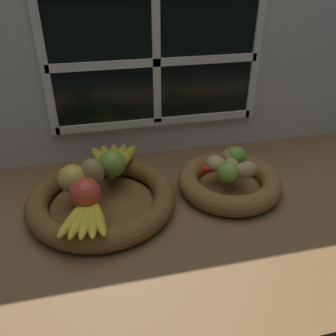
# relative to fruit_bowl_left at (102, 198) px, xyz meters

# --- Properties ---
(ground_plane) EXTENTS (1.40, 0.90, 0.03)m
(ground_plane) POSITION_rel_fruit_bowl_left_xyz_m (0.20, -0.02, -0.04)
(ground_plane) COLOR brown
(back_wall) EXTENTS (1.40, 0.05, 0.55)m
(back_wall) POSITION_rel_fruit_bowl_left_xyz_m (0.20, 0.28, 0.25)
(back_wall) COLOR silver
(back_wall) RESTS_ON ground_plane
(fruit_bowl_left) EXTENTS (0.39, 0.39, 0.06)m
(fruit_bowl_left) POSITION_rel_fruit_bowl_left_xyz_m (0.00, 0.00, 0.00)
(fruit_bowl_left) COLOR brown
(fruit_bowl_left) RESTS_ON ground_plane
(fruit_bowl_right) EXTENTS (0.29, 0.29, 0.06)m
(fruit_bowl_right) POSITION_rel_fruit_bowl_left_xyz_m (0.36, 0.00, 0.00)
(fruit_bowl_right) COLOR brown
(fruit_bowl_right) RESTS_ON ground_plane
(apple_green_back) EXTENTS (0.08, 0.08, 0.08)m
(apple_green_back) POSITION_rel_fruit_bowl_left_xyz_m (0.04, 0.06, 0.07)
(apple_green_back) COLOR #7AA338
(apple_green_back) RESTS_ON fruit_bowl_left
(apple_golden_left) EXTENTS (0.07, 0.07, 0.07)m
(apple_golden_left) POSITION_rel_fruit_bowl_left_xyz_m (-0.07, 0.01, 0.07)
(apple_golden_left) COLOR gold
(apple_golden_left) RESTS_ON fruit_bowl_left
(apple_red_front) EXTENTS (0.08, 0.08, 0.08)m
(apple_red_front) POSITION_rel_fruit_bowl_left_xyz_m (-0.04, -0.07, 0.07)
(apple_red_front) COLOR #CC422D
(apple_red_front) RESTS_ON fruit_bowl_left
(pear_brown) EXTENTS (0.08, 0.08, 0.08)m
(pear_brown) POSITION_rel_fruit_bowl_left_xyz_m (-0.02, 0.02, 0.07)
(pear_brown) COLOR olive
(pear_brown) RESTS_ON fruit_bowl_left
(banana_bunch_front) EXTENTS (0.12, 0.16, 0.03)m
(banana_bunch_front) POSITION_rel_fruit_bowl_left_xyz_m (-0.04, -0.12, 0.04)
(banana_bunch_front) COLOR yellow
(banana_bunch_front) RESTS_ON fruit_bowl_left
(banana_bunch_back) EXTENTS (0.16, 0.19, 0.03)m
(banana_bunch_back) POSITION_rel_fruit_bowl_left_xyz_m (0.04, 0.12, 0.05)
(banana_bunch_back) COLOR gold
(banana_bunch_back) RESTS_ON fruit_bowl_left
(potato_oblong) EXTENTS (0.06, 0.06, 0.04)m
(potato_oblong) POSITION_rel_fruit_bowl_left_xyz_m (0.33, 0.03, 0.05)
(potato_oblong) COLOR tan
(potato_oblong) RESTS_ON fruit_bowl_right
(potato_back) EXTENTS (0.08, 0.08, 0.05)m
(potato_back) POSITION_rel_fruit_bowl_left_xyz_m (0.38, 0.04, 0.06)
(potato_back) COLOR #A38451
(potato_back) RESTS_ON fruit_bowl_right
(potato_large) EXTENTS (0.06, 0.08, 0.04)m
(potato_large) POSITION_rel_fruit_bowl_left_xyz_m (0.36, 0.00, 0.05)
(potato_large) COLOR tan
(potato_large) RESTS_ON fruit_bowl_right
(potato_small) EXTENTS (0.07, 0.05, 0.05)m
(potato_small) POSITION_rel_fruit_bowl_left_xyz_m (0.39, -0.03, 0.05)
(potato_small) COLOR tan
(potato_small) RESTS_ON fruit_bowl_right
(lime_near) EXTENTS (0.06, 0.06, 0.06)m
(lime_near) POSITION_rel_fruit_bowl_left_xyz_m (0.34, -0.04, 0.06)
(lime_near) COLOR #7AAD3D
(lime_near) RESTS_ON fruit_bowl_right
(lime_far) EXTENTS (0.06, 0.06, 0.06)m
(lime_far) POSITION_rel_fruit_bowl_left_xyz_m (0.39, 0.04, 0.06)
(lime_far) COLOR #6B9E33
(lime_far) RESTS_ON fruit_bowl_right
(chili_pepper) EXTENTS (0.14, 0.04, 0.02)m
(chili_pepper) POSITION_rel_fruit_bowl_left_xyz_m (0.35, 0.01, 0.04)
(chili_pepper) COLOR red
(chili_pepper) RESTS_ON fruit_bowl_right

